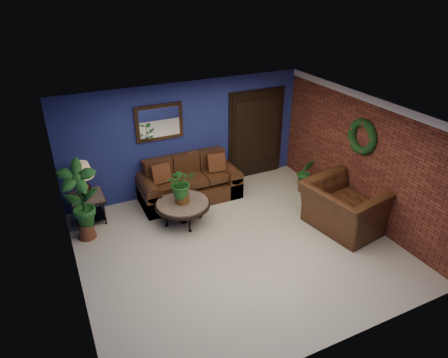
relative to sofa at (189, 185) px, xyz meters
name	(u,v)px	position (x,y,z in m)	size (l,w,h in m)	color
floor	(237,247)	(0.15, -2.08, -0.32)	(5.50, 5.50, 0.00)	beige
wall_back	(186,138)	(0.15, 0.42, 0.93)	(5.50, 0.04, 2.50)	navy
wall_left	(69,227)	(-2.60, -2.08, 0.93)	(0.04, 5.00, 2.50)	navy
wall_right_brick	(363,159)	(2.90, -2.08, 0.93)	(0.04, 5.00, 2.50)	brown
ceiling	(240,117)	(0.15, -2.08, 2.18)	(5.50, 5.00, 0.02)	white
crown_molding	(372,100)	(2.87, -2.08, 2.11)	(0.03, 5.00, 0.14)	white
wall_mirror	(159,122)	(-0.45, 0.38, 1.40)	(1.02, 0.06, 0.77)	#3E2915
closet_door	(256,135)	(1.90, 0.39, 0.73)	(1.44, 0.06, 2.18)	black
wreath	(362,137)	(2.84, -2.03, 1.38)	(0.72, 0.72, 0.16)	black
sofa	(189,185)	(0.00, 0.00, 0.00)	(2.17, 0.94, 0.98)	#4A2915
coffee_table	(183,205)	(-0.46, -0.89, 0.09)	(1.09, 1.09, 0.47)	#4F4A45
end_table	(88,202)	(-2.15, -0.03, 0.13)	(0.64, 0.64, 0.59)	#4F4A45
table_lamp	(83,176)	(-2.15, -0.03, 0.72)	(0.42, 0.42, 0.70)	#3E2915
side_chair	(196,172)	(0.20, 0.04, 0.26)	(0.46, 0.46, 1.02)	#533117
armchair	(344,207)	(2.30, -2.41, 0.15)	(1.44, 1.26, 0.93)	#4A2915
coffee_plant	(181,184)	(-0.46, -0.89, 0.56)	(0.64, 0.58, 0.75)	brown
floor_plant	(305,175)	(2.50, -0.86, 0.10)	(0.44, 0.40, 0.81)	brown
tall_plant	(80,198)	(-2.30, -0.58, 0.54)	(0.78, 0.61, 1.58)	brown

